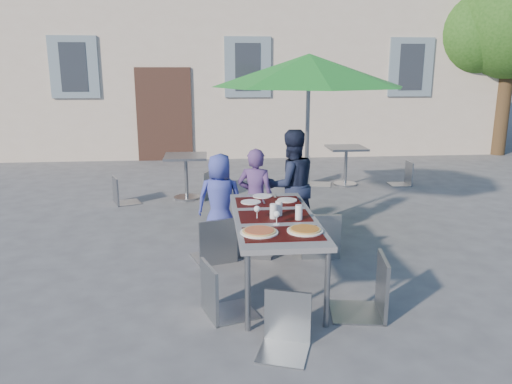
{
  "coord_description": "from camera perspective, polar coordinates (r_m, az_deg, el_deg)",
  "views": [
    {
      "loc": [
        -0.98,
        -4.65,
        2.18
      ],
      "look_at": [
        -0.43,
        0.96,
        0.78
      ],
      "focal_mm": 35.0,
      "sensor_mm": 36.0,
      "label": 1
    }
  ],
  "objects": [
    {
      "name": "bg_chair_r_1",
      "position": [
        9.91,
        16.69,
        3.59
      ],
      "size": [
        0.39,
        0.39,
        0.85
      ],
      "color": "gray",
      "rests_on": "ground"
    },
    {
      "name": "chair_5",
      "position": [
        3.97,
        3.45,
        -11.17
      ],
      "size": [
        0.49,
        0.49,
        0.86
      ],
      "color": "gray",
      "rests_on": "ground"
    },
    {
      "name": "cafe_table_1",
      "position": [
        9.62,
        10.24,
        3.71
      ],
      "size": [
        0.69,
        0.69,
        0.74
      ],
      "color": "#A3A7AB",
      "rests_on": "ground"
    },
    {
      "name": "pizza_near_left",
      "position": [
        4.45,
        0.36,
        -4.53
      ],
      "size": [
        0.34,
        0.34,
        0.03
      ],
      "color": "white",
      "rests_on": "dining_table"
    },
    {
      "name": "glassware",
      "position": [
        4.87,
        2.79,
        -2.19
      ],
      "size": [
        0.47,
        0.34,
        0.15
      ],
      "color": "silver",
      "rests_on": "dining_table"
    },
    {
      "name": "bg_chair_l_1",
      "position": [
        9.55,
        6.68,
        4.28
      ],
      "size": [
        0.54,
        0.54,
        1.0
      ],
      "color": "#92989D",
      "rests_on": "ground"
    },
    {
      "name": "chair_3",
      "position": [
        4.44,
        -4.18,
        -7.49
      ],
      "size": [
        0.54,
        0.53,
        0.95
      ],
      "color": "gray",
      "rests_on": "ground"
    },
    {
      "name": "bg_chair_l_0",
      "position": [
        8.43,
        -15.25,
        2.04
      ],
      "size": [
        0.5,
        0.5,
        0.87
      ],
      "color": "gray",
      "rests_on": "ground"
    },
    {
      "name": "chair_1",
      "position": [
        5.83,
        -0.03,
        -2.53
      ],
      "size": [
        0.49,
        0.5,
        0.9
      ],
      "color": "gray",
      "rests_on": "ground"
    },
    {
      "name": "patio_umbrella",
      "position": [
        6.86,
        6.06,
        13.51
      ],
      "size": [
        2.61,
        2.61,
        2.37
      ],
      "color": "#A3A7AB",
      "rests_on": "ground"
    },
    {
      "name": "cafe_table_0",
      "position": [
        8.52,
        -8.0,
        2.62
      ],
      "size": [
        0.71,
        0.71,
        0.76
      ],
      "color": "#A3A7AB",
      "rests_on": "ground"
    },
    {
      "name": "child_2",
      "position": [
        6.4,
        4.0,
        0.74
      ],
      "size": [
        0.78,
        0.57,
        1.44
      ],
      "primitive_type": "imported",
      "rotation": [
        0.0,
        0.0,
        3.4
      ],
      "color": "#1A2039",
      "rests_on": "ground"
    },
    {
      "name": "chair_2",
      "position": [
        5.87,
        7.41,
        -1.72
      ],
      "size": [
        0.48,
        0.48,
        1.03
      ],
      "color": "gray",
      "rests_on": "ground"
    },
    {
      "name": "bg_chair_r_0",
      "position": [
        8.51,
        -6.19,
        2.72
      ],
      "size": [
        0.53,
        0.52,
        0.91
      ],
      "color": "gray",
      "rests_on": "ground"
    },
    {
      "name": "pizza_near_right",
      "position": [
        4.52,
        5.61,
        -4.33
      ],
      "size": [
        0.33,
        0.33,
        0.03
      ],
      "color": "white",
      "rests_on": "dining_table"
    },
    {
      "name": "place_settings",
      "position": [
        5.56,
        1.28,
        -0.84
      ],
      "size": [
        0.67,
        0.47,
        0.01
      ],
      "color": "white",
      "rests_on": "dining_table"
    },
    {
      "name": "ground",
      "position": [
        5.23,
        5.84,
        -10.77
      ],
      "size": [
        90.0,
        90.0,
        0.0
      ],
      "primitive_type": "plane",
      "color": "#4A494C",
      "rests_on": "ground"
    },
    {
      "name": "chair_4",
      "position": [
        4.56,
        13.14,
        -6.49
      ],
      "size": [
        0.54,
        0.53,
        1.05
      ],
      "color": "gray",
      "rests_on": "ground"
    },
    {
      "name": "child_1",
      "position": [
        6.15,
        -0.05,
        -0.71
      ],
      "size": [
        0.53,
        0.43,
        1.24
      ],
      "primitive_type": "imported",
      "rotation": [
        0.0,
        0.0,
        2.81
      ],
      "color": "#4B3267",
      "rests_on": "ground"
    },
    {
      "name": "dining_table",
      "position": [
        4.98,
        2.13,
        -3.38
      ],
      "size": [
        0.8,
        1.85,
        0.76
      ],
      "color": "#4E4E53",
      "rests_on": "ground"
    },
    {
      "name": "chair_0",
      "position": [
        5.68,
        -4.73,
        -2.29
      ],
      "size": [
        0.56,
        0.57,
        1.01
      ],
      "color": "gray",
      "rests_on": "ground"
    },
    {
      "name": "child_0",
      "position": [
        6.2,
        -4.13,
        -0.96
      ],
      "size": [
        0.62,
        0.45,
        1.17
      ],
      "primitive_type": "imported",
      "rotation": [
        0.0,
        0.0,
        2.99
      ],
      "color": "#38429B",
      "rests_on": "ground"
    }
  ]
}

